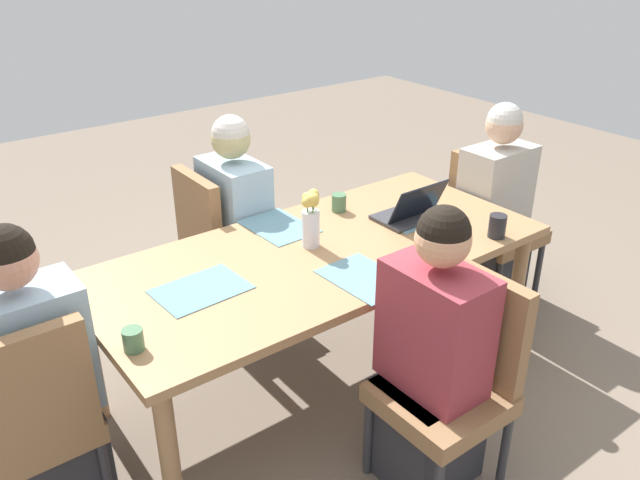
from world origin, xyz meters
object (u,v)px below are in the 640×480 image
(person_head_left_left_mid, at_px, (492,218))
(coffee_mug_near_right, at_px, (133,340))
(person_near_left_near, at_px, (237,237))
(person_head_right_left_far, at_px, (39,393))
(coffee_mug_centre_left, at_px, (436,243))
(chair_near_left_near, at_px, (220,241))
(coffee_mug_centre_right, at_px, (497,226))
(coffee_mug_near_left, at_px, (339,203))
(chair_head_left_left_mid, at_px, (488,216))
(dining_table, at_px, (320,264))
(chair_head_right_left_far, at_px, (29,417))
(laptop_head_left_left_mid, at_px, (411,212))
(chair_far_right_near, at_px, (456,373))
(flower_vase, at_px, (311,217))
(person_far_right_near, at_px, (431,367))

(person_head_left_left_mid, bearing_deg, coffee_mug_near_right, 6.22)
(person_near_left_near, height_order, person_head_right_left_far, same)
(person_head_left_left_mid, xyz_separation_m, coffee_mug_centre_left, (0.85, 0.35, 0.24))
(chair_near_left_near, height_order, coffee_mug_centre_right, chair_near_left_near)
(person_near_left_near, relative_size, coffee_mug_near_left, 13.33)
(chair_near_left_near, relative_size, person_head_left_left_mid, 0.75)
(chair_head_left_left_mid, relative_size, person_head_right_left_far, 0.75)
(dining_table, distance_m, person_near_left_near, 0.72)
(chair_head_right_left_far, distance_m, person_head_right_left_far, 0.10)
(laptop_head_left_left_mid, xyz_separation_m, coffee_mug_near_left, (0.21, -0.30, 0.00))
(person_near_left_near, bearing_deg, chair_far_right_near, 93.23)
(chair_head_left_left_mid, height_order, flower_vase, flower_vase)
(flower_vase, xyz_separation_m, coffee_mug_near_right, (0.96, 0.27, -0.11))
(person_near_left_near, bearing_deg, person_far_right_near, 90.38)
(coffee_mug_near_right, bearing_deg, coffee_mug_centre_right, 174.02)
(chair_near_left_near, height_order, coffee_mug_centre_left, chair_near_left_near)
(person_head_right_left_far, relative_size, flower_vase, 4.45)
(chair_head_right_left_far, relative_size, chair_far_right_near, 1.00)
(laptop_head_left_left_mid, height_order, coffee_mug_near_left, laptop_head_left_left_mid)
(dining_table, relative_size, chair_head_right_left_far, 2.32)
(person_far_right_near, xyz_separation_m, laptop_head_left_left_mid, (-0.57, -0.72, 0.24))
(chair_near_left_near, xyz_separation_m, coffee_mug_centre_left, (-0.51, 1.09, 0.27))
(chair_head_left_left_mid, distance_m, person_head_right_left_far, 2.58)
(chair_head_right_left_far, relative_size, coffee_mug_near_right, 11.12)
(chair_head_left_left_mid, xyz_separation_m, coffee_mug_centre_left, (0.91, 0.43, 0.27))
(chair_head_right_left_far, distance_m, person_far_right_near, 1.46)
(person_head_left_left_mid, distance_m, coffee_mug_near_right, 2.25)
(dining_table, xyz_separation_m, chair_far_right_near, (-0.06, 0.79, -0.15))
(person_head_right_left_far, bearing_deg, person_near_left_near, -150.95)
(person_head_left_left_mid, bearing_deg, chair_near_left_near, -28.33)
(dining_table, xyz_separation_m, person_head_right_left_far, (1.26, -0.02, -0.13))
(dining_table, relative_size, person_head_right_left_far, 1.74)
(chair_near_left_near, bearing_deg, chair_head_right_left_far, 33.94)
(person_head_right_left_far, distance_m, chair_far_right_near, 1.54)
(person_head_left_left_mid, bearing_deg, coffee_mug_near_left, -15.72)
(person_head_right_left_far, relative_size, coffee_mug_centre_right, 10.88)
(chair_head_left_left_mid, xyz_separation_m, laptop_head_left_left_mid, (0.77, 0.11, 0.27))
(chair_head_left_left_mid, xyz_separation_m, flower_vase, (1.33, 0.05, 0.37))
(person_near_left_near, height_order, coffee_mug_centre_left, person_near_left_near)
(person_near_left_near, bearing_deg, chair_near_left_near, -38.76)
(chair_head_left_left_mid, height_order, coffee_mug_centre_left, chair_head_left_left_mid)
(person_near_left_near, height_order, person_far_right_near, same)
(person_near_left_near, relative_size, flower_vase, 4.45)
(person_far_right_near, height_order, coffee_mug_centre_right, person_far_right_near)
(chair_far_right_near, relative_size, coffee_mug_near_left, 10.04)
(coffee_mug_centre_right, bearing_deg, person_head_right_left_far, -11.67)
(dining_table, bearing_deg, coffee_mug_near_left, -139.54)
(coffee_mug_near_left, bearing_deg, coffee_mug_centre_left, 96.23)
(dining_table, xyz_separation_m, chair_head_left_left_mid, (-1.32, -0.11, -0.15))
(laptop_head_left_left_mid, bearing_deg, chair_head_left_left_mid, -171.52)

